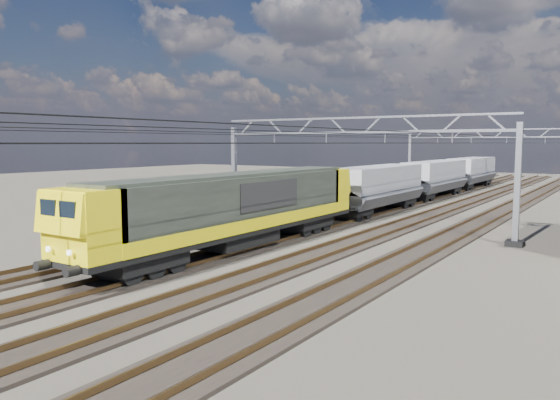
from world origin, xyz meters
The scene contains 12 objects.
ground centered at (0.00, 0.00, 0.00)m, with size 160.00×160.00×0.00m, color black.
track_outer_west centered at (-6.00, 0.00, 0.07)m, with size 2.60×140.00×0.30m.
track_loco centered at (-2.00, 0.00, 0.07)m, with size 2.60×140.00×0.30m.
track_inner_east centered at (2.00, 0.00, 0.07)m, with size 2.60×140.00×0.30m.
track_outer_east centered at (6.00, 0.00, 0.07)m, with size 2.60×140.00×0.30m.
catenary_gantry_mid centered at (0.00, 4.00, 3.91)m, with size 19.90×0.90×7.11m.
catenary_gantry_far centered at (0.00, 40.00, 3.91)m, with size 19.90×0.90×7.11m.
overhead_wires centered at (0.00, 8.00, 5.75)m, with size 12.03×140.00×0.53m.
locomotive centered at (-2.00, -5.33, 2.33)m, with size 2.76×21.10×3.62m.
hopper_wagon_lead centered at (-2.00, 12.37, 2.23)m, with size 3.38×13.00×3.25m.
hopper_wagon_mid centered at (-2.00, 26.57, 2.23)m, with size 3.38×13.00×3.25m.
hopper_wagon_third centered at (-2.00, 40.77, 2.23)m, with size 3.38×13.00×3.25m.
Camera 1 is at (14.78, -26.95, 5.51)m, focal length 35.00 mm.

